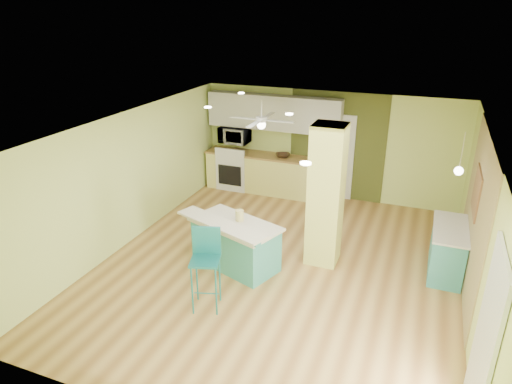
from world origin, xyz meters
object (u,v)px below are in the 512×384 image
at_px(peninsula, 235,243).
at_px(canister, 240,215).
at_px(fruit_bowl, 283,155).
at_px(bar_stool, 206,256).
at_px(side_counter, 447,250).

height_order(peninsula, canister, canister).
xyz_separation_m(peninsula, fruit_bowl, (-0.27, 3.42, 0.54)).
height_order(bar_stool, fruit_bowl, bar_stool).
height_order(side_counter, fruit_bowl, fruit_bowl).
xyz_separation_m(side_counter, fruit_bowl, (-3.70, 2.29, 0.56)).
height_order(bar_stool, canister, bar_stool).
bearing_deg(side_counter, canister, -163.69).
xyz_separation_m(peninsula, bar_stool, (0.07, -1.18, 0.41)).
bearing_deg(bar_stool, fruit_bowl, 77.16).
bearing_deg(fruit_bowl, canister, -84.69).
relative_size(side_counter, canister, 6.91).
bearing_deg(peninsula, canister, 96.18).
xyz_separation_m(side_counter, canister, (-3.40, -0.99, 0.49)).
bearing_deg(canister, side_counter, 16.31).
bearing_deg(fruit_bowl, side_counter, -31.68).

